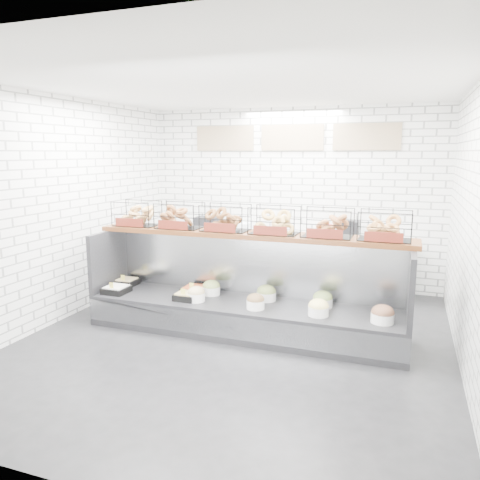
% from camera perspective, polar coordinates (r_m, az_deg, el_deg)
% --- Properties ---
extents(ground, '(5.50, 5.50, 0.00)m').
position_cam_1_polar(ground, '(5.83, -0.55, -12.17)').
color(ground, black).
rests_on(ground, ground).
extents(room_shell, '(5.02, 5.51, 3.01)m').
position_cam_1_polar(room_shell, '(5.94, 1.45, 8.70)').
color(room_shell, white).
rests_on(room_shell, ground).
extents(display_case, '(4.00, 0.90, 1.20)m').
position_cam_1_polar(display_case, '(6.01, 0.63, -8.11)').
color(display_case, black).
rests_on(display_case, ground).
extents(bagel_shelf, '(4.10, 0.50, 0.40)m').
position_cam_1_polar(bagel_shelf, '(5.92, 1.15, 2.18)').
color(bagel_shelf, '#43210E').
rests_on(bagel_shelf, display_case).
extents(prep_counter, '(4.00, 0.60, 1.20)m').
position_cam_1_polar(prep_counter, '(7.90, 5.48, -2.50)').
color(prep_counter, '#93969B').
rests_on(prep_counter, ground).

